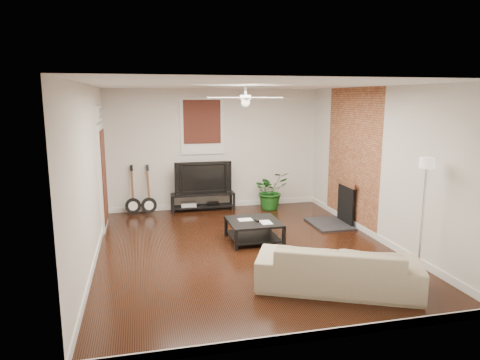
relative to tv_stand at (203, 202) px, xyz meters
name	(u,v)px	position (x,y,z in m)	size (l,w,h in m)	color
room	(245,170)	(0.34, -2.78, 1.20)	(5.01, 6.01, 2.81)	black
brick_accent	(352,157)	(2.82, -1.78, 1.20)	(0.02, 2.20, 2.80)	brown
fireplace	(337,203)	(2.54, -1.78, 0.26)	(0.80, 1.10, 0.92)	black
window_back	(202,126)	(0.04, 0.19, 1.75)	(1.00, 0.06, 1.30)	#38110F
door_left	(103,167)	(-2.12, -0.88, 1.05)	(0.08, 1.00, 2.50)	white
tv_stand	(203,202)	(0.00, 0.00, 0.00)	(1.46, 0.39, 0.41)	black
tv	(202,177)	(0.00, 0.02, 0.58)	(1.31, 0.17, 0.75)	black
coffee_table	(254,231)	(0.59, -2.41, -0.01)	(0.92, 0.92, 0.39)	black
sofa	(337,267)	(1.19, -4.62, 0.11)	(2.18, 0.85, 0.64)	tan
floor_lamp	(423,218)	(2.54, -4.52, 0.69)	(0.29, 0.29, 1.78)	white
potted_plant	(271,190)	(1.58, -0.24, 0.24)	(0.81, 0.70, 0.90)	#185518
guitar_left	(132,190)	(-1.59, -0.03, 0.36)	(0.35, 0.25, 1.13)	black
guitar_right	(148,190)	(-1.24, -0.06, 0.36)	(0.35, 0.25, 1.13)	black
ceiling_fan	(246,98)	(0.34, -2.78, 2.40)	(1.24, 1.24, 0.32)	white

